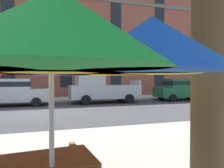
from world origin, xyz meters
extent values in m
plane|color=#38383A|center=(0.00, 0.00, 0.00)|extent=(120.00, 120.00, 0.00)
cube|color=#B2ADA3|center=(0.00, 6.80, 0.06)|extent=(56.00, 3.60, 0.12)
cube|color=#934C3D|center=(0.00, 15.00, 6.40)|extent=(39.59, 12.00, 12.80)
cube|color=#6B6056|center=(0.00, 8.96, 3.20)|extent=(38.80, 0.08, 0.36)
cube|color=#6B6056|center=(0.00, 8.96, 6.40)|extent=(38.80, 0.08, 0.36)
cube|color=black|center=(-2.47, 8.97, 6.80)|extent=(1.10, 0.06, 11.60)
cube|color=black|center=(2.47, 8.97, 6.80)|extent=(1.10, 0.06, 11.60)
cube|color=black|center=(7.42, 8.97, 6.80)|extent=(1.10, 0.06, 11.60)
cube|color=black|center=(12.37, 8.97, 6.80)|extent=(1.10, 0.06, 11.60)
cube|color=black|center=(17.32, 8.97, 6.80)|extent=(1.10, 0.06, 11.60)
cube|color=#A8AAB2|center=(-1.37, 3.70, 0.70)|extent=(4.40, 1.76, 0.80)
cube|color=#A8AAB2|center=(-1.52, 3.70, 1.44)|extent=(2.30, 1.55, 0.68)
cube|color=black|center=(-1.52, 3.70, 1.44)|extent=(2.32, 1.57, 0.32)
cylinder|color=black|center=(0.00, 4.58, 0.30)|extent=(0.60, 0.22, 0.60)
cylinder|color=black|center=(0.00, 2.82, 0.30)|extent=(0.60, 0.22, 0.60)
cube|color=#A8AAB2|center=(4.76, 3.70, 0.82)|extent=(5.10, 1.90, 0.96)
cube|color=#A8AAB2|center=(3.66, 3.70, 1.75)|extent=(1.90, 1.75, 0.90)
cube|color=#A8AAB2|center=(7.23, 3.70, 1.48)|extent=(0.16, 1.75, 0.36)
cylinder|color=black|center=(6.34, 4.65, 0.34)|extent=(0.68, 0.22, 0.68)
cylinder|color=black|center=(6.34, 2.75, 0.34)|extent=(0.68, 0.22, 0.68)
cylinder|color=black|center=(3.18, 4.65, 0.34)|extent=(0.68, 0.22, 0.68)
cylinder|color=black|center=(3.18, 2.75, 0.34)|extent=(0.68, 0.22, 0.68)
cube|color=#195933|center=(11.38, 3.70, 0.70)|extent=(4.40, 1.76, 0.80)
cube|color=#195933|center=(11.23, 3.70, 1.44)|extent=(2.30, 1.55, 0.68)
cube|color=black|center=(11.23, 3.70, 1.44)|extent=(2.32, 1.57, 0.32)
cylinder|color=black|center=(12.74, 4.58, 0.30)|extent=(0.60, 0.22, 0.60)
cylinder|color=black|center=(12.74, 2.82, 0.30)|extent=(0.60, 0.22, 0.60)
cylinder|color=black|center=(10.02, 4.58, 0.30)|extent=(0.60, 0.22, 0.60)
cylinder|color=black|center=(10.02, 2.82, 0.30)|extent=(0.60, 0.22, 0.60)
cylinder|color=black|center=(16.26, 4.58, 0.30)|extent=(0.60, 0.22, 0.60)
cylinder|color=silver|center=(0.57, -9.00, 1.16)|extent=(0.06, 0.06, 2.32)
cone|color=yellow|center=(1.74, -9.00, 2.08)|extent=(1.40, 1.40, 0.48)
cone|color=orange|center=(1.40, -8.17, 2.08)|extent=(1.40, 1.40, 0.48)
cone|color=#662D9E|center=(0.57, -7.83, 2.08)|extent=(1.40, 1.40, 0.48)
cone|color=green|center=(0.57, -10.17, 2.08)|extent=(1.40, 1.40, 0.48)
cone|color=blue|center=(1.40, -9.83, 2.08)|extent=(1.40, 1.40, 0.48)
cone|color=yellow|center=(0.57, -9.00, 2.12)|extent=(1.75, 1.75, 0.56)
cube|color=brown|center=(0.20, -8.78, 0.74)|extent=(1.87, 0.97, 0.06)
cylinder|color=brown|center=(2.89, -8.90, 1.92)|extent=(0.58, 0.58, 3.84)
camera|label=1|loc=(0.49, -11.52, 1.77)|focal=34.34mm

